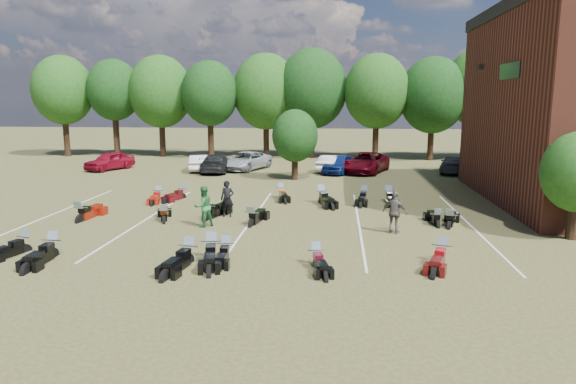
# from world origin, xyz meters

# --- Properties ---
(ground) EXTENTS (160.00, 160.00, 0.00)m
(ground) POSITION_xyz_m (0.00, 0.00, 0.00)
(ground) COLOR brown
(ground) RESTS_ON ground
(car_0) EXTENTS (3.30, 4.63, 1.46)m
(car_0) POSITION_xyz_m (-17.27, 19.22, 0.73)
(car_0) COLOR maroon
(car_0) RESTS_ON ground
(car_1) EXTENTS (2.13, 4.12, 1.29)m
(car_1) POSITION_xyz_m (-9.90, 19.22, 0.65)
(car_1) COLOR silver
(car_1) RESTS_ON ground
(car_2) EXTENTS (4.09, 5.69, 1.44)m
(car_2) POSITION_xyz_m (-6.35, 20.32, 0.72)
(car_2) COLOR #9C9EA4
(car_2) RESTS_ON ground
(car_3) EXTENTS (2.16, 4.92, 1.41)m
(car_3) POSITION_xyz_m (-8.36, 18.67, 0.70)
(car_3) COLOR black
(car_3) RESTS_ON ground
(car_4) EXTENTS (2.94, 4.57, 1.45)m
(car_4) POSITION_xyz_m (1.11, 19.03, 0.72)
(car_4) COLOR navy
(car_4) RESTS_ON ground
(car_5) EXTENTS (2.47, 4.26, 1.33)m
(car_5) POSITION_xyz_m (0.54, 19.77, 0.66)
(car_5) COLOR beige
(car_5) RESTS_ON ground
(car_6) EXTENTS (4.30, 6.14, 1.55)m
(car_6) POSITION_xyz_m (3.19, 19.65, 0.78)
(car_6) COLOR #590512
(car_6) RESTS_ON ground
(car_7) EXTENTS (2.87, 4.80, 1.30)m
(car_7) POSITION_xyz_m (9.83, 19.98, 0.65)
(car_7) COLOR #36363B
(car_7) RESTS_ON ground
(person_black) EXTENTS (0.69, 0.50, 1.76)m
(person_black) POSITION_xyz_m (-4.27, 3.60, 0.88)
(person_black) COLOR black
(person_black) RESTS_ON ground
(person_green) EXTENTS (1.13, 1.12, 1.84)m
(person_green) POSITION_xyz_m (-4.91, 1.58, 0.92)
(person_green) COLOR #286B34
(person_green) RESTS_ON ground
(person_grey) EXTENTS (1.16, 0.85, 1.82)m
(person_grey) POSITION_xyz_m (3.42, 1.21, 0.91)
(person_grey) COLOR #544D48
(person_grey) RESTS_ON ground
(motorcycle_0) EXTENTS (0.84, 2.38, 1.31)m
(motorcycle_0) POSITION_xyz_m (-9.16, -3.38, 0.00)
(motorcycle_0) COLOR black
(motorcycle_0) RESTS_ON ground
(motorcycle_1) EXTENTS (1.21, 2.20, 1.17)m
(motorcycle_1) POSITION_xyz_m (-10.57, -2.85, 0.00)
(motorcycle_1) COLOR black
(motorcycle_1) RESTS_ON ground
(motorcycle_2) EXTENTS (1.11, 2.44, 1.31)m
(motorcycle_2) POSITION_xyz_m (-4.09, -3.61, 0.00)
(motorcycle_2) COLOR black
(motorcycle_2) RESTS_ON ground
(motorcycle_3) EXTENTS (0.77, 2.05, 1.12)m
(motorcycle_3) POSITION_xyz_m (-2.94, -2.85, 0.00)
(motorcycle_3) COLOR black
(motorcycle_3) RESTS_ON ground
(motorcycle_4) EXTENTS (1.21, 2.50, 1.34)m
(motorcycle_4) POSITION_xyz_m (-3.43, -3.01, 0.00)
(motorcycle_4) COLOR black
(motorcycle_4) RESTS_ON ground
(motorcycle_5) EXTENTS (1.09, 2.12, 1.13)m
(motorcycle_5) POSITION_xyz_m (0.32, -3.38, 0.00)
(motorcycle_5) COLOR black
(motorcycle_5) RESTS_ON ground
(motorcycle_6) EXTENTS (1.43, 2.39, 1.27)m
(motorcycle_6) POSITION_xyz_m (4.64, -2.66, 0.00)
(motorcycle_6) COLOR #4A0A0B
(motorcycle_6) RESTS_ON ground
(motorcycle_7) EXTENTS (1.03, 2.54, 1.38)m
(motorcycle_7) POSITION_xyz_m (-10.86, 1.92, 0.00)
(motorcycle_7) COLOR maroon
(motorcycle_7) RESTS_ON ground
(motorcycle_8) EXTENTS (1.34, 2.32, 1.23)m
(motorcycle_8) POSITION_xyz_m (-6.93, 2.13, 0.00)
(motorcycle_8) COLOR black
(motorcycle_8) RESTS_ON ground
(motorcycle_9) EXTENTS (1.14, 2.42, 1.30)m
(motorcycle_9) POSITION_xyz_m (-2.81, 1.87, 0.00)
(motorcycle_9) COLOR black
(motorcycle_9) RESTS_ON ground
(motorcycle_10) EXTENTS (1.46, 2.59, 1.38)m
(motorcycle_10) POSITION_xyz_m (-5.08, 2.88, 0.00)
(motorcycle_10) COLOR black
(motorcycle_10) RESTS_ON ground
(motorcycle_12) EXTENTS (0.79, 2.18, 1.20)m
(motorcycle_12) POSITION_xyz_m (5.46, 2.54, 0.00)
(motorcycle_12) COLOR black
(motorcycle_12) RESTS_ON ground
(motorcycle_13) EXTENTS (1.32, 2.33, 1.24)m
(motorcycle_13) POSITION_xyz_m (5.94, 2.35, 0.00)
(motorcycle_13) COLOR black
(motorcycle_13) RESTS_ON ground
(motorcycle_14) EXTENTS (1.31, 2.19, 1.16)m
(motorcycle_14) POSITION_xyz_m (-7.84, 7.92, 0.00)
(motorcycle_14) COLOR #42090E
(motorcycle_14) RESTS_ON ground
(motorcycle_15) EXTENTS (0.90, 2.12, 1.14)m
(motorcycle_15) POSITION_xyz_m (-9.03, 7.29, 0.00)
(motorcycle_15) COLOR #98180B
(motorcycle_15) RESTS_ON ground
(motorcycle_17) EXTENTS (1.21, 2.28, 1.21)m
(motorcycle_17) POSITION_xyz_m (-2.22, 8.57, 0.00)
(motorcycle_17) COLOR black
(motorcycle_17) RESTS_ON ground
(motorcycle_18) EXTENTS (1.02, 2.32, 1.25)m
(motorcycle_18) POSITION_xyz_m (2.47, 8.02, 0.00)
(motorcycle_18) COLOR black
(motorcycle_18) RESTS_ON ground
(motorcycle_19) EXTENTS (1.56, 2.61, 1.39)m
(motorcycle_19) POSITION_xyz_m (0.15, 7.41, 0.00)
(motorcycle_19) COLOR black
(motorcycle_19) RESTS_ON ground
(motorcycle_20) EXTENTS (0.85, 2.33, 1.28)m
(motorcycle_20) POSITION_xyz_m (3.84, 8.07, 0.00)
(motorcycle_20) COLOR black
(motorcycle_20) RESTS_ON ground
(tree_line) EXTENTS (56.00, 6.00, 9.79)m
(tree_line) POSITION_xyz_m (-1.00, 29.00, 6.31)
(tree_line) COLOR black
(tree_line) RESTS_ON ground
(young_tree_midfield) EXTENTS (3.20, 3.20, 4.70)m
(young_tree_midfield) POSITION_xyz_m (-2.00, 15.50, 3.09)
(young_tree_midfield) COLOR black
(young_tree_midfield) RESTS_ON ground
(parking_lines) EXTENTS (20.10, 14.00, 0.01)m
(parking_lines) POSITION_xyz_m (-3.00, 3.00, 0.01)
(parking_lines) COLOR silver
(parking_lines) RESTS_ON ground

